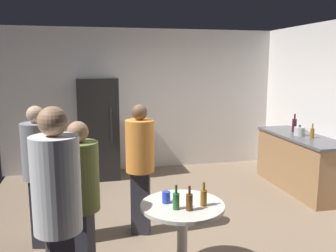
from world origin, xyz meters
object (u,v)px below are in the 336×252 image
person_in_olive_shirt (80,194)px  beer_bottle_green (176,200)px  beer_bottle_on_counter (312,133)px  person_in_gray_shirt (38,166)px  refrigerator (98,128)px  kettle (300,131)px  foreground_table (182,214)px  person_in_white_shirt (58,208)px  beer_bottle_amber (204,197)px  beer_bottle_brown (189,201)px  plastic_cup_blue (166,197)px  wine_bottle_on_counter (294,125)px  person_in_orange_shirt (140,160)px

person_in_olive_shirt → beer_bottle_green: bearing=12.6°
beer_bottle_on_counter → person_in_gray_shirt: bearing=-168.6°
refrigerator → beer_bottle_on_counter: 3.60m
kettle → foreground_table: bearing=-141.8°
foreground_table → person_in_white_shirt: bearing=-151.2°
refrigerator → foreground_table: (0.66, -3.34, -0.27)m
beer_bottle_on_counter → beer_bottle_amber: 3.00m
beer_bottle_brown → person_in_gray_shirt: 1.79m
foreground_table → person_in_olive_shirt: bearing=-179.8°
beer_bottle_green → person_in_gray_shirt: person_in_gray_shirt is taller
refrigerator → foreground_table: 3.42m
beer_bottle_brown → beer_bottle_green: size_ratio=1.00×
foreground_table → person_in_gray_shirt: size_ratio=0.50×
person_in_gray_shirt → person_in_olive_shirt: bearing=-50.3°
refrigerator → beer_bottle_brown: 3.56m
plastic_cup_blue → person_in_gray_shirt: bearing=144.9°
beer_bottle_on_counter → person_in_white_shirt: (-3.64, -2.33, 0.05)m
foreground_table → beer_bottle_brown: size_ratio=3.48×
refrigerator → person_in_white_shirt: 3.96m
kettle → wine_bottle_on_counter: wine_bottle_on_counter is taller
refrigerator → person_in_olive_shirt: size_ratio=1.15×
person_in_gray_shirt → plastic_cup_blue: bearing=-21.3°
beer_bottle_green → person_in_gray_shirt: size_ratio=0.14×
kettle → beer_bottle_on_counter: size_ratio=1.06×
beer_bottle_brown → person_in_gray_shirt: bearing=142.3°
beer_bottle_on_counter → beer_bottle_brown: size_ratio=1.00×
beer_bottle_amber → wine_bottle_on_counter: bearing=44.4°
beer_bottle_amber → refrigerator: bearing=103.7°
wine_bottle_on_counter → person_in_orange_shirt: 3.11m
wine_bottle_on_counter → beer_bottle_green: size_ratio=1.35×
wine_bottle_on_counter → beer_bottle_brown: bearing=-136.6°
beer_bottle_on_counter → person_in_gray_shirt: (-3.96, -0.79, -0.05)m
kettle → person_in_orange_shirt: size_ratio=0.15×
beer_bottle_amber → person_in_white_shirt: 1.38m
plastic_cup_blue → person_in_white_shirt: (-0.94, -0.66, 0.25)m
person_in_olive_shirt → wine_bottle_on_counter: bearing=52.3°
foreground_table → plastic_cup_blue: 0.22m
person_in_olive_shirt → person_in_gray_shirt: size_ratio=0.98×
foreground_table → person_in_orange_shirt: 1.06m
beer_bottle_amber → beer_bottle_green: bearing=-175.8°
person_in_olive_shirt → beer_bottle_amber: bearing=15.3°
plastic_cup_blue → person_in_orange_shirt: (-0.11, 0.92, 0.13)m
kettle → beer_bottle_green: bearing=-141.4°
person_in_white_shirt → person_in_orange_shirt: 1.79m
refrigerator → beer_bottle_brown: size_ratio=7.83×
kettle → refrigerator: bearing=156.1°
beer_bottle_on_counter → plastic_cup_blue: 3.19m
beer_bottle_brown → foreground_table: bearing=97.9°
plastic_cup_blue → refrigerator: bearing=98.9°
beer_bottle_amber → person_in_orange_shirt: (-0.44, 1.07, 0.10)m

